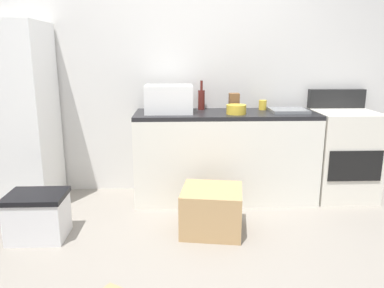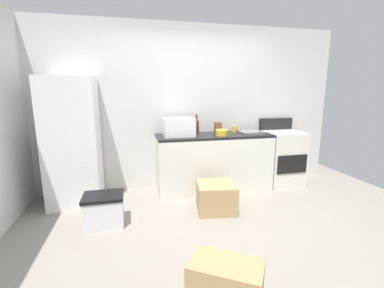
# 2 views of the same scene
# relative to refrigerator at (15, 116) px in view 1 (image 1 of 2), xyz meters

# --- Properties ---
(ground_plane) EXTENTS (6.00, 6.00, 0.00)m
(ground_plane) POSITION_rel_refrigerator_xyz_m (1.75, -1.15, -0.88)
(ground_plane) COLOR gray
(wall_back) EXTENTS (5.00, 0.10, 2.60)m
(wall_back) POSITION_rel_refrigerator_xyz_m (1.75, 0.40, 0.42)
(wall_back) COLOR silver
(wall_back) RESTS_ON ground_plane
(kitchen_counter) EXTENTS (1.80, 0.60, 0.90)m
(kitchen_counter) POSITION_rel_refrigerator_xyz_m (2.05, 0.05, -0.43)
(kitchen_counter) COLOR silver
(kitchen_counter) RESTS_ON ground_plane
(refrigerator) EXTENTS (0.68, 0.66, 1.76)m
(refrigerator) POSITION_rel_refrigerator_xyz_m (0.00, 0.00, 0.00)
(refrigerator) COLOR white
(refrigerator) RESTS_ON ground_plane
(stove_oven) EXTENTS (0.60, 0.61, 1.10)m
(stove_oven) POSITION_rel_refrigerator_xyz_m (3.27, 0.06, -0.41)
(stove_oven) COLOR silver
(stove_oven) RESTS_ON ground_plane
(microwave) EXTENTS (0.46, 0.34, 0.27)m
(microwave) POSITION_rel_refrigerator_xyz_m (1.49, 0.04, 0.16)
(microwave) COLOR white
(microwave) RESTS_ON kitchen_counter
(sink_basin) EXTENTS (0.36, 0.32, 0.03)m
(sink_basin) POSITION_rel_refrigerator_xyz_m (2.68, 0.05, 0.04)
(sink_basin) COLOR slate
(sink_basin) RESTS_ON kitchen_counter
(wine_bottle) EXTENTS (0.07, 0.07, 0.30)m
(wine_bottle) POSITION_rel_refrigerator_xyz_m (1.82, 0.25, 0.13)
(wine_bottle) COLOR #591E19
(wine_bottle) RESTS_ON kitchen_counter
(coffee_mug) EXTENTS (0.08, 0.08, 0.10)m
(coffee_mug) POSITION_rel_refrigerator_xyz_m (2.45, 0.21, 0.07)
(coffee_mug) COLOR gold
(coffee_mug) RESTS_ON kitchen_counter
(knife_block) EXTENTS (0.10, 0.10, 0.18)m
(knife_block) POSITION_rel_refrigerator_xyz_m (2.14, 0.14, 0.11)
(knife_block) COLOR brown
(knife_block) RESTS_ON kitchen_counter
(mixing_bowl) EXTENTS (0.19, 0.19, 0.09)m
(mixing_bowl) POSITION_rel_refrigerator_xyz_m (2.14, -0.06, 0.07)
(mixing_bowl) COLOR gold
(mixing_bowl) RESTS_ON kitchen_counter
(cardboard_box_large) EXTENTS (0.56, 0.55, 0.37)m
(cardboard_box_large) POSITION_rel_refrigerator_xyz_m (1.85, -0.71, -0.69)
(cardboard_box_large) COLOR tan
(cardboard_box_large) RESTS_ON ground_plane
(storage_bin) EXTENTS (0.46, 0.36, 0.38)m
(storage_bin) POSITION_rel_refrigerator_xyz_m (0.43, -0.78, -0.69)
(storage_bin) COLOR silver
(storage_bin) RESTS_ON ground_plane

